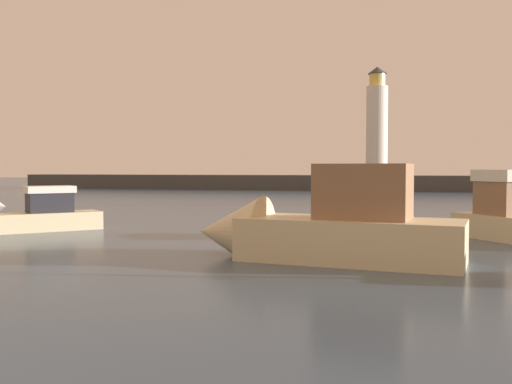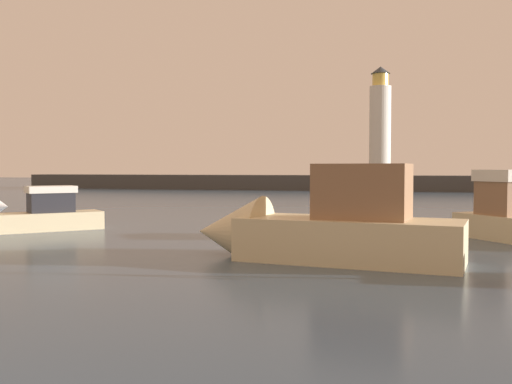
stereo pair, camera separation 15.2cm
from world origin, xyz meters
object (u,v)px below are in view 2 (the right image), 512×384
Objects in this scene: lighthouse at (380,124)px; motorboat_2 at (312,229)px; mooring_buoy at (38,208)px; motorboat_3 at (28,217)px.

lighthouse is 1.54× the size of motorboat_2.
lighthouse is at bearing 66.99° from mooring_buoy.
motorboat_3 is 9.68m from mooring_buoy.
lighthouse reaches higher than mooring_buoy.
motorboat_2 is 11.52× the size of mooring_buoy.
motorboat_3 reaches higher than mooring_buoy.
motorboat_2 is (0.54, -55.20, -7.16)m from lighthouse.
motorboat_2 is at bearing -34.87° from mooring_buoy.
motorboat_2 is 22.57m from mooring_buoy.
lighthouse is 2.43× the size of motorboat_3.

